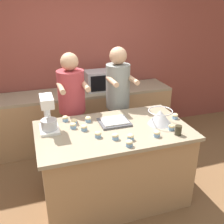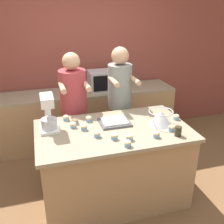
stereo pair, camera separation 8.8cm
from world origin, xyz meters
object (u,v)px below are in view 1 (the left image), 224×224
object	(u,v)px
drinking_glass	(178,130)
person_right	(118,105)
cupcake_1	(172,127)
cupcake_11	(98,134)
cupcake_5	(130,137)
cupcake_7	(73,126)
cupcake_4	(157,134)
cupcake_0	(74,121)
stand_mixer	(48,116)
cupcake_3	(65,118)
baking_tray	(114,122)
mixing_bowl	(160,117)
person_left	(73,112)
cupcake_2	(115,136)
cupcake_6	(175,116)
cupcake_10	(129,143)
cupcake_9	(84,128)
microwave_oven	(102,80)
cupcake_8	(88,119)

from	to	relation	value
drinking_glass	person_right	bearing A→B (deg)	105.07
cupcake_1	cupcake_11	world-z (taller)	same
cupcake_1	cupcake_5	bearing A→B (deg)	-172.54
drinking_glass	cupcake_7	bearing A→B (deg)	154.26
cupcake_11	cupcake_1	bearing A→B (deg)	-6.31
cupcake_1	cupcake_11	bearing A→B (deg)	173.69
cupcake_4	cupcake_7	bearing A→B (deg)	149.74
cupcake_0	cupcake_5	xyz separation A→B (m)	(0.47, -0.54, 0.00)
person_right	stand_mixer	size ratio (longest dim) A/B	4.28
cupcake_3	cupcake_4	world-z (taller)	same
baking_tray	mixing_bowl	bearing A→B (deg)	-19.20
person_left	person_right	world-z (taller)	person_right
cupcake_7	cupcake_11	xyz separation A→B (m)	(0.20, -0.28, 0.00)
cupcake_3	cupcake_2	bearing A→B (deg)	-55.18
cupcake_3	cupcake_6	distance (m)	1.29
baking_tray	cupcake_3	distance (m)	0.57
cupcake_2	cupcake_7	world-z (taller)	same
cupcake_0	cupcake_10	bearing A→B (deg)	-57.73
mixing_bowl	person_left	bearing A→B (deg)	138.17
cupcake_6	cupcake_10	xyz separation A→B (m)	(-0.75, -0.43, 0.00)
cupcake_7	baking_tray	bearing A→B (deg)	-2.06
baking_tray	cupcake_0	world-z (taller)	cupcake_0
cupcake_9	cupcake_11	bearing A→B (deg)	-62.66
microwave_oven	cupcake_6	distance (m)	1.51
cupcake_4	cupcake_6	size ratio (longest dim) A/B	1.00
baking_tray	cupcake_11	size ratio (longest dim) A/B	4.83
person_left	cupcake_0	xyz separation A→B (m)	(-0.07, -0.48, 0.09)
baking_tray	cupcake_0	distance (m)	0.46
microwave_oven	cupcake_6	xyz separation A→B (m)	(0.48, -1.42, -0.09)
microwave_oven	cupcake_1	bearing A→B (deg)	-80.17
microwave_oven	stand_mixer	bearing A→B (deg)	-127.38
stand_mixer	cupcake_1	size ratio (longest dim) A/B	5.56
person_left	cupcake_2	distance (m)	1.00
person_left	cupcake_10	bearing A→B (deg)	-73.05
cupcake_0	cupcake_2	size ratio (longest dim) A/B	1.00
person_left	stand_mixer	distance (m)	0.69
baking_tray	cupcake_5	size ratio (longest dim) A/B	4.83
cupcake_4	cupcake_8	bearing A→B (deg)	135.87
mixing_bowl	cupcake_9	distance (m)	0.86
mixing_bowl	cupcake_8	size ratio (longest dim) A/B	3.95
cupcake_5	cupcake_7	size ratio (longest dim) A/B	1.00
cupcake_1	cupcake_9	bearing A→B (deg)	162.59
person_left	stand_mixer	size ratio (longest dim) A/B	4.19
cupcake_2	cupcake_10	bearing A→B (deg)	-64.34
stand_mixer	drinking_glass	distance (m)	1.38
stand_mixer	microwave_oven	xyz separation A→B (m)	(0.97, 1.27, -0.05)
stand_mixer	drinking_glass	xyz separation A→B (m)	(1.27, -0.52, -0.12)
cupcake_2	cupcake_9	bearing A→B (deg)	131.39
stand_mixer	cupcake_5	bearing A→B (deg)	-32.17
baking_tray	drinking_glass	bearing A→B (deg)	-40.95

